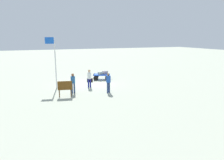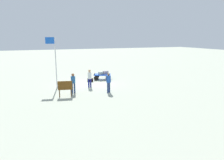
{
  "view_description": "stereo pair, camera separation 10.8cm",
  "coord_description": "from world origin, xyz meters",
  "px_view_note": "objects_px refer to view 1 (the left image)",
  "views": [
    {
      "loc": [
        5.92,
        20.56,
        4.74
      ],
      "look_at": [
        0.1,
        6.0,
        1.51
      ],
      "focal_mm": 34.0,
      "sensor_mm": 36.0,
      "label": 1
    },
    {
      "loc": [
        5.82,
        20.6,
        4.74
      ],
      "look_at": [
        0.1,
        6.0,
        1.51
      ],
      "focal_mm": 34.0,
      "sensor_mm": 36.0,
      "label": 2
    }
  ],
  "objects_px": {
    "suitcase_grey": "(100,73)",
    "worker_lead": "(89,77)",
    "signboard": "(65,87)",
    "suitcase_tan": "(105,72)",
    "suitcase_maroon": "(90,80)",
    "worker_trailing": "(108,81)",
    "luggage_cart": "(102,76)",
    "worker_supervisor": "(73,81)",
    "flagpole": "(54,58)"
  },
  "relations": [
    {
      "from": "suitcase_tan",
      "to": "suitcase_maroon",
      "type": "distance_m",
      "value": 2.14
    },
    {
      "from": "suitcase_grey",
      "to": "flagpole",
      "type": "relative_size",
      "value": 0.11
    },
    {
      "from": "signboard",
      "to": "flagpole",
      "type": "bearing_deg",
      "value": -84.2
    },
    {
      "from": "suitcase_tan",
      "to": "suitcase_grey",
      "type": "relative_size",
      "value": 1.17
    },
    {
      "from": "suitcase_grey",
      "to": "worker_lead",
      "type": "relative_size",
      "value": 0.32
    },
    {
      "from": "suitcase_tan",
      "to": "worker_supervisor",
      "type": "height_order",
      "value": "worker_supervisor"
    },
    {
      "from": "suitcase_grey",
      "to": "worker_lead",
      "type": "xyz_separation_m",
      "value": [
        2.11,
        3.05,
        0.27
      ]
    },
    {
      "from": "flagpole",
      "to": "luggage_cart",
      "type": "bearing_deg",
      "value": -157.25
    },
    {
      "from": "suitcase_tan",
      "to": "signboard",
      "type": "height_order",
      "value": "signboard"
    },
    {
      "from": "suitcase_grey",
      "to": "suitcase_maroon",
      "type": "relative_size",
      "value": 0.84
    },
    {
      "from": "luggage_cart",
      "to": "signboard",
      "type": "relative_size",
      "value": 1.66
    },
    {
      "from": "worker_supervisor",
      "to": "signboard",
      "type": "distance_m",
      "value": 1.2
    },
    {
      "from": "suitcase_maroon",
      "to": "flagpole",
      "type": "height_order",
      "value": "flagpole"
    },
    {
      "from": "worker_trailing",
      "to": "flagpole",
      "type": "height_order",
      "value": "flagpole"
    },
    {
      "from": "suitcase_maroon",
      "to": "worker_lead",
      "type": "bearing_deg",
      "value": 73.38
    },
    {
      "from": "suitcase_grey",
      "to": "worker_lead",
      "type": "height_order",
      "value": "worker_lead"
    },
    {
      "from": "worker_trailing",
      "to": "worker_supervisor",
      "type": "xyz_separation_m",
      "value": [
        2.85,
        -0.91,
        0.01
      ]
    },
    {
      "from": "worker_lead",
      "to": "signboard",
      "type": "bearing_deg",
      "value": 41.32
    },
    {
      "from": "luggage_cart",
      "to": "suitcase_grey",
      "type": "xyz_separation_m",
      "value": [
        0.19,
        0.13,
        0.31
      ]
    },
    {
      "from": "luggage_cart",
      "to": "flagpole",
      "type": "relative_size",
      "value": 0.44
    },
    {
      "from": "luggage_cart",
      "to": "suitcase_maroon",
      "type": "xyz_separation_m",
      "value": [
        1.56,
        0.68,
        -0.27
      ]
    },
    {
      "from": "luggage_cart",
      "to": "worker_lead",
      "type": "relative_size",
      "value": 1.24
    },
    {
      "from": "luggage_cart",
      "to": "worker_supervisor",
      "type": "height_order",
      "value": "worker_supervisor"
    },
    {
      "from": "worker_lead",
      "to": "worker_trailing",
      "type": "xyz_separation_m",
      "value": [
        -1.01,
        2.4,
        0.0
      ]
    },
    {
      "from": "worker_lead",
      "to": "worker_trailing",
      "type": "height_order",
      "value": "worker_lead"
    },
    {
      "from": "flagpole",
      "to": "signboard",
      "type": "distance_m",
      "value": 3.87
    },
    {
      "from": "suitcase_tan",
      "to": "worker_trailing",
      "type": "relative_size",
      "value": 0.37
    },
    {
      "from": "flagpole",
      "to": "signboard",
      "type": "relative_size",
      "value": 3.73
    },
    {
      "from": "worker_supervisor",
      "to": "signboard",
      "type": "relative_size",
      "value": 1.34
    },
    {
      "from": "flagpole",
      "to": "signboard",
      "type": "height_order",
      "value": "flagpole"
    },
    {
      "from": "luggage_cart",
      "to": "worker_trailing",
      "type": "xyz_separation_m",
      "value": [
        1.3,
        5.58,
        0.57
      ]
    },
    {
      "from": "suitcase_grey",
      "to": "worker_supervisor",
      "type": "xyz_separation_m",
      "value": [
        3.96,
        4.54,
        0.28
      ]
    },
    {
      "from": "suitcase_grey",
      "to": "worker_trailing",
      "type": "relative_size",
      "value": 0.32
    },
    {
      "from": "worker_trailing",
      "to": "luggage_cart",
      "type": "bearing_deg",
      "value": -103.11
    },
    {
      "from": "luggage_cart",
      "to": "suitcase_grey",
      "type": "bearing_deg",
      "value": 34.69
    },
    {
      "from": "suitcase_grey",
      "to": "worker_lead",
      "type": "bearing_deg",
      "value": 55.28
    },
    {
      "from": "luggage_cart",
      "to": "worker_lead",
      "type": "height_order",
      "value": "worker_lead"
    },
    {
      "from": "suitcase_grey",
      "to": "signboard",
      "type": "distance_m",
      "value": 7.21
    },
    {
      "from": "suitcase_maroon",
      "to": "signboard",
      "type": "relative_size",
      "value": 0.5
    },
    {
      "from": "luggage_cart",
      "to": "worker_lead",
      "type": "distance_m",
      "value": 3.97
    },
    {
      "from": "suitcase_tan",
      "to": "worker_supervisor",
      "type": "bearing_deg",
      "value": 45.39
    },
    {
      "from": "worker_lead",
      "to": "flagpole",
      "type": "distance_m",
      "value": 3.64
    },
    {
      "from": "luggage_cart",
      "to": "worker_supervisor",
      "type": "bearing_deg",
      "value": 48.35
    },
    {
      "from": "worker_supervisor",
      "to": "flagpole",
      "type": "relative_size",
      "value": 0.36
    },
    {
      "from": "suitcase_tan",
      "to": "flagpole",
      "type": "bearing_deg",
      "value": 20.81
    },
    {
      "from": "worker_lead",
      "to": "worker_supervisor",
      "type": "distance_m",
      "value": 2.37
    },
    {
      "from": "flagpole",
      "to": "suitcase_tan",
      "type": "bearing_deg",
      "value": -159.19
    },
    {
      "from": "worker_lead",
      "to": "flagpole",
      "type": "height_order",
      "value": "flagpole"
    },
    {
      "from": "suitcase_maroon",
      "to": "worker_trailing",
      "type": "relative_size",
      "value": 0.38
    },
    {
      "from": "suitcase_tan",
      "to": "suitcase_maroon",
      "type": "xyz_separation_m",
      "value": [
        1.96,
        0.62,
        -0.61
      ]
    }
  ]
}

